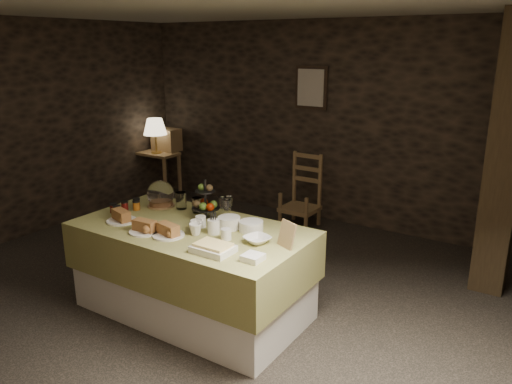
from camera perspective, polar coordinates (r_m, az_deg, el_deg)
The scene contains 28 objects.
ground_plane at distance 4.99m, azimuth -5.93°, elevation -10.85°, with size 5.50×5.00×0.01m, color black.
room_shell at distance 4.49m, azimuth -6.52°, elevation 7.13°, with size 5.52×5.02×2.60m.
buffet_table at distance 4.40m, azimuth -7.29°, elevation -8.14°, with size 2.02×1.07×0.80m.
console_table at distance 7.78m, azimuth -11.26°, elevation 3.55°, with size 0.67×0.38×0.71m.
table_lamp at distance 7.61m, azimuth -11.47°, elevation 7.29°, with size 0.35×0.35×0.52m.
wine_rack at distance 7.81m, azimuth -10.20°, elevation 5.91°, with size 0.42×0.26×0.34m, color olive.
chair at distance 6.50m, azimuth 5.33°, elevation -0.25°, with size 0.45×0.43×0.74m.
timber_column at distance 5.07m, azimuth 26.59°, elevation 3.53°, with size 0.30×0.30×2.60m, color black.
framed_picture at distance 6.61m, azimuth 6.33°, elevation 11.77°, with size 0.45×0.04×0.55m.
plate_stack_a at distance 4.20m, azimuth -3.10°, elevation -3.51°, with size 0.19×0.19×0.10m, color white.
plate_stack_b at distance 4.14m, azimuth -0.55°, elevation -3.92°, with size 0.20×0.20×0.09m, color white.
cutlery_holder at distance 4.09m, azimuth -4.87°, elevation -3.95°, with size 0.10×0.10×0.12m, color white.
cup_a at distance 4.18m, azimuth -6.83°, elevation -3.79°, with size 0.11×0.11×0.09m, color white.
cup_b at distance 4.08m, azimuth -6.94°, elevation -4.24°, with size 0.10×0.10×0.10m, color white.
mug_c at distance 4.25m, azimuth -6.35°, elevation -3.37°, with size 0.09×0.09×0.10m, color white.
mug_d at distance 3.97m, azimuth -3.44°, elevation -4.83°, with size 0.08×0.08×0.09m, color white.
bowl at distance 3.91m, azimuth 0.13°, elevation -5.45°, with size 0.20×0.20×0.05m, color white.
cake_dome at distance 4.83m, azimuth -10.84°, elevation -0.41°, with size 0.26×0.26×0.26m.
fruit_stand at distance 4.42m, azimuth -5.80°, elevation -1.33°, with size 0.25×0.25×0.35m.
bread_platter_left at distance 4.51m, azimuth -15.13°, elevation -2.80°, with size 0.26×0.26×0.11m.
bread_platter_center at distance 4.21m, azimuth -12.59°, elevation -4.00°, with size 0.26×0.26×0.11m.
bread_platter_right at distance 4.09m, azimuth -9.99°, elevation -4.46°, with size 0.26×0.26×0.11m.
jam_jars at distance 4.78m, azimuth -14.66°, elevation -1.68°, with size 0.18×0.32×0.07m.
tart_dish at distance 3.74m, azimuth -4.92°, elevation -6.40°, with size 0.30×0.22×0.07m.
square_dish at distance 3.60m, azimuth -0.37°, elevation -7.49°, with size 0.14×0.14×0.04m, color white.
menu_frame at distance 3.81m, azimuth 3.53°, elevation -5.00°, with size 0.17×0.02×0.22m, color olive.
storage_jar_a at distance 4.73m, azimuth -8.56°, elevation -0.97°, with size 0.10×0.10×0.16m, color white.
storage_jar_b at distance 4.61m, azimuth -6.77°, elevation -1.49°, with size 0.09×0.09×0.14m, color white.
Camera 1 is at (2.83, -3.42, 2.29)m, focal length 35.00 mm.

